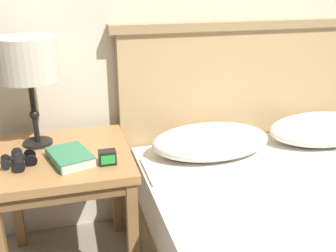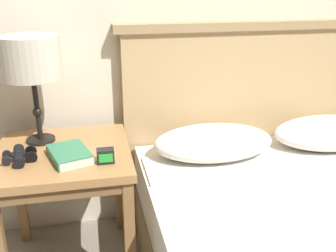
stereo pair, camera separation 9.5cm
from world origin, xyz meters
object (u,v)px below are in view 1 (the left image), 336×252
at_px(binoculars_pair, 18,160).
at_px(alarm_clock, 107,157).
at_px(book_on_nightstand, 70,157).
at_px(nightstand, 64,170).
at_px(bed, 328,248).
at_px(table_lamp, 28,62).

height_order(binoculars_pair, alarm_clock, alarm_clock).
distance_m(book_on_nightstand, binoculars_pair, 0.20).
distance_m(nightstand, binoculars_pair, 0.21).
height_order(bed, binoculars_pair, bed).
xyz_separation_m(table_lamp, alarm_clock, (0.28, -0.29, -0.35)).
distance_m(table_lamp, binoculars_pair, 0.41).
bearing_deg(table_lamp, alarm_clock, -45.72).
bearing_deg(book_on_nightstand, alarm_clock, -24.42).
bearing_deg(table_lamp, binoculars_pair, -108.42).
bearing_deg(bed, nightstand, 154.31).
height_order(bed, alarm_clock, bed).
bearing_deg(bed, binoculars_pair, 160.24).
bearing_deg(nightstand, table_lamp, 127.32).
xyz_separation_m(bed, alarm_clock, (-0.85, 0.34, 0.36)).
relative_size(table_lamp, book_on_nightstand, 1.96).
bearing_deg(bed, table_lamp, 150.88).
distance_m(book_on_nightstand, alarm_clock, 0.16).
bearing_deg(bed, book_on_nightstand, 157.76).
distance_m(table_lamp, alarm_clock, 0.53).
bearing_deg(alarm_clock, table_lamp, 134.28).
bearing_deg(book_on_nightstand, nightstand, 109.55).
xyz_separation_m(nightstand, binoculars_pair, (-0.17, -0.06, 0.10)).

